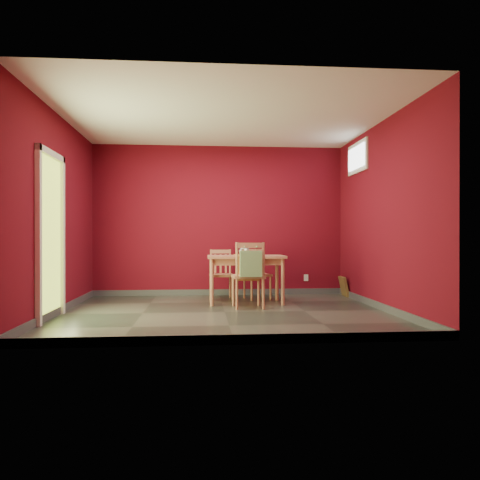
{
  "coord_description": "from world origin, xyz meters",
  "views": [
    {
      "loc": [
        -0.33,
        -6.47,
        1.02
      ],
      "look_at": [
        0.25,
        0.45,
        1.0
      ],
      "focal_mm": 35.0,
      "sensor_mm": 36.0,
      "label": 1
    }
  ],
  "objects": [
    {
      "name": "doorway",
      "position": [
        -2.23,
        -0.4,
        1.12
      ],
      "size": [
        0.06,
        1.01,
        2.13
      ],
      "color": "#B7D838",
      "rests_on": "ground"
    },
    {
      "name": "outlet_plate",
      "position": [
        1.6,
        1.99,
        0.3
      ],
      "size": [
        0.08,
        0.02,
        0.12
      ],
      "primitive_type": "cube",
      "color": "silver",
      "rests_on": "room_shell"
    },
    {
      "name": "table_runner",
      "position": [
        0.38,
        0.76,
        0.7
      ],
      "size": [
        0.36,
        0.75,
        0.38
      ],
      "color": "#9D5528",
      "rests_on": "dining_table"
    },
    {
      "name": "dining_table",
      "position": [
        0.38,
        0.88,
        0.66
      ],
      "size": [
        1.21,
        0.71,
        0.75
      ],
      "color": "#B36E53",
      "rests_on": "ground"
    },
    {
      "name": "window",
      "position": [
        2.23,
        1.0,
        2.35
      ],
      "size": [
        0.05,
        0.9,
        0.5
      ],
      "color": "white",
      "rests_on": "room_shell"
    },
    {
      "name": "chair_far_left",
      "position": [
        0.02,
        1.49,
        0.43
      ],
      "size": [
        0.41,
        0.41,
        0.83
      ],
      "color": "#B36E53",
      "rests_on": "ground"
    },
    {
      "name": "chair_near",
      "position": [
        0.37,
        0.34,
        0.49
      ],
      "size": [
        0.48,
        0.48,
        0.97
      ],
      "color": "#B36E53",
      "rests_on": "ground"
    },
    {
      "name": "tote_bag",
      "position": [
        0.38,
        0.11,
        0.66
      ],
      "size": [
        0.31,
        0.19,
        0.44
      ],
      "color": "#78A56B",
      "rests_on": "chair_near"
    },
    {
      "name": "room_shell",
      "position": [
        0.0,
        0.0,
        0.05
      ],
      "size": [
        4.5,
        4.5,
        4.5
      ],
      "color": "#5C0916",
      "rests_on": "ground"
    },
    {
      "name": "cat",
      "position": [
        0.36,
        0.83,
        0.85
      ],
      "size": [
        0.31,
        0.42,
        0.19
      ],
      "primitive_type": null,
      "rotation": [
        0.0,
        0.0,
        -0.33
      ],
      "color": "slate",
      "rests_on": "table_runner"
    },
    {
      "name": "ground",
      "position": [
        0.0,
        0.0,
        0.0
      ],
      "size": [
        4.5,
        4.5,
        0.0
      ],
      "primitive_type": "plane",
      "color": "#2D342D",
      "rests_on": "ground"
    },
    {
      "name": "picture_frame",
      "position": [
        2.19,
        1.6,
        0.17
      ],
      "size": [
        0.12,
        0.35,
        0.35
      ],
      "color": "brown",
      "rests_on": "ground"
    },
    {
      "name": "chair_far_right",
      "position": [
        0.61,
        1.41,
        0.43
      ],
      "size": [
        0.49,
        0.49,
        0.85
      ],
      "color": "#B36E53",
      "rests_on": "ground"
    }
  ]
}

